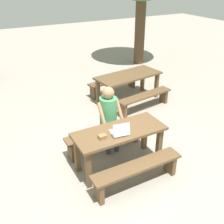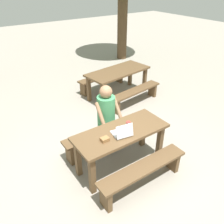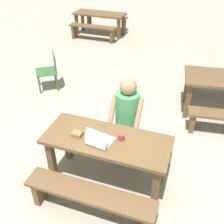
{
  "view_description": "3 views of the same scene",
  "coord_description": "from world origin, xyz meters",
  "px_view_note": "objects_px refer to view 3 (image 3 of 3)",
  "views": [
    {
      "loc": [
        -2.01,
        -3.41,
        3.25
      ],
      "look_at": [
        -0.01,
        0.25,
        1.03
      ],
      "focal_mm": 42.55,
      "sensor_mm": 36.0,
      "label": 1
    },
    {
      "loc": [
        -1.96,
        -2.57,
        3.06
      ],
      "look_at": [
        -0.01,
        0.25,
        1.03
      ],
      "focal_mm": 37.49,
      "sensor_mm": 36.0,
      "label": 2
    },
    {
      "loc": [
        0.92,
        -2.43,
        3.0
      ],
      "look_at": [
        -0.01,
        0.25,
        1.03
      ],
      "focal_mm": 42.42,
      "sensor_mm": 36.0,
      "label": 3
    }
  ],
  "objects_px": {
    "picnic_table_front": "(107,147)",
    "picnic_table_rear": "(100,17)",
    "person_seated": "(127,114)",
    "laptop": "(99,139)",
    "small_pouch": "(77,134)",
    "coffee_mug": "(121,137)",
    "plastic_chair": "(50,70)"
  },
  "relations": [
    {
      "from": "picnic_table_front",
      "to": "picnic_table_rear",
      "type": "xyz_separation_m",
      "value": [
        -2.44,
        5.93,
        -0.05
      ]
    },
    {
      "from": "person_seated",
      "to": "picnic_table_rear",
      "type": "relative_size",
      "value": 0.8
    },
    {
      "from": "laptop",
      "to": "person_seated",
      "type": "distance_m",
      "value": 0.7
    },
    {
      "from": "small_pouch",
      "to": "picnic_table_rear",
      "type": "height_order",
      "value": "small_pouch"
    },
    {
      "from": "picnic_table_front",
      "to": "person_seated",
      "type": "xyz_separation_m",
      "value": [
        0.09,
        0.58,
        0.16
      ]
    },
    {
      "from": "laptop",
      "to": "picnic_table_rear",
      "type": "bearing_deg",
      "value": -59.0
    },
    {
      "from": "coffee_mug",
      "to": "plastic_chair",
      "type": "height_order",
      "value": "coffee_mug"
    },
    {
      "from": "laptop",
      "to": "plastic_chair",
      "type": "distance_m",
      "value": 3.07
    },
    {
      "from": "picnic_table_front",
      "to": "person_seated",
      "type": "bearing_deg",
      "value": 80.64
    },
    {
      "from": "picnic_table_front",
      "to": "plastic_chair",
      "type": "distance_m",
      "value": 3.02
    },
    {
      "from": "small_pouch",
      "to": "person_seated",
      "type": "xyz_separation_m",
      "value": [
        0.47,
        0.65,
        -0.01
      ]
    },
    {
      "from": "laptop",
      "to": "person_seated",
      "type": "relative_size",
      "value": 0.25
    },
    {
      "from": "coffee_mug",
      "to": "picnic_table_rear",
      "type": "xyz_separation_m",
      "value": [
        -2.62,
        5.89,
        -0.23
      ]
    },
    {
      "from": "coffee_mug",
      "to": "person_seated",
      "type": "height_order",
      "value": "person_seated"
    },
    {
      "from": "picnic_table_front",
      "to": "picnic_table_rear",
      "type": "bearing_deg",
      "value": 112.34
    },
    {
      "from": "picnic_table_front",
      "to": "plastic_chair",
      "type": "xyz_separation_m",
      "value": [
        -2.13,
        2.13,
        -0.2
      ]
    },
    {
      "from": "person_seated",
      "to": "picnic_table_rear",
      "type": "height_order",
      "value": "person_seated"
    },
    {
      "from": "laptop",
      "to": "plastic_chair",
      "type": "bearing_deg",
      "value": -37.65
    },
    {
      "from": "picnic_table_front",
      "to": "picnic_table_rear",
      "type": "relative_size",
      "value": 0.97
    },
    {
      "from": "person_seated",
      "to": "plastic_chair",
      "type": "xyz_separation_m",
      "value": [
        -2.22,
        1.55,
        -0.36
      ]
    },
    {
      "from": "laptop",
      "to": "small_pouch",
      "type": "height_order",
      "value": "laptop"
    },
    {
      "from": "person_seated",
      "to": "plastic_chair",
      "type": "bearing_deg",
      "value": 145.13
    },
    {
      "from": "person_seated",
      "to": "picnic_table_front",
      "type": "bearing_deg",
      "value": -99.36
    },
    {
      "from": "picnic_table_front",
      "to": "laptop",
      "type": "relative_size",
      "value": 4.9
    },
    {
      "from": "plastic_chair",
      "to": "picnic_table_front",
      "type": "bearing_deg",
      "value": 9.46
    },
    {
      "from": "laptop",
      "to": "small_pouch",
      "type": "relative_size",
      "value": 2.6
    },
    {
      "from": "coffee_mug",
      "to": "person_seated",
      "type": "distance_m",
      "value": 0.54
    },
    {
      "from": "small_pouch",
      "to": "plastic_chair",
      "type": "bearing_deg",
      "value": 128.45
    },
    {
      "from": "person_seated",
      "to": "plastic_chair",
      "type": "height_order",
      "value": "person_seated"
    },
    {
      "from": "person_seated",
      "to": "picnic_table_rear",
      "type": "bearing_deg",
      "value": 115.31
    },
    {
      "from": "picnic_table_front",
      "to": "laptop",
      "type": "height_order",
      "value": "laptop"
    },
    {
      "from": "picnic_table_rear",
      "to": "coffee_mug",
      "type": "bearing_deg",
      "value": -65.72
    }
  ]
}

